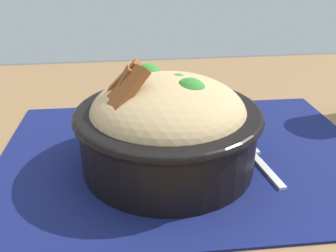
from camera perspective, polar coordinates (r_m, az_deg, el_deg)
table at (r=0.49m, az=5.76°, el=-10.81°), size 1.28×0.89×0.71m
placemat at (r=0.46m, az=2.80°, el=-4.55°), size 0.47×0.34×0.00m
bowl at (r=0.41m, az=-0.02°, el=0.38°), size 0.22×0.22×0.13m
fork at (r=0.46m, az=13.57°, el=-4.75°), size 0.03×0.13×0.00m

